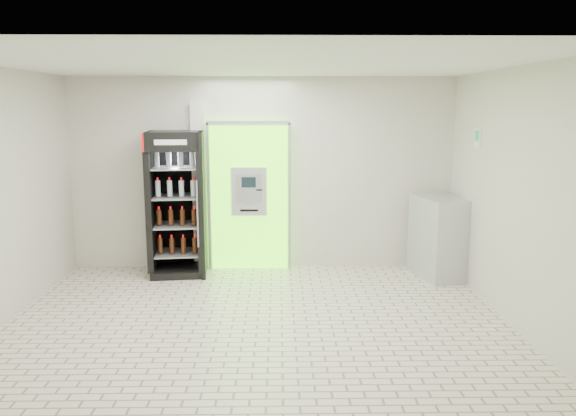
{
  "coord_description": "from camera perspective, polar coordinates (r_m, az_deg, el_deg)",
  "views": [
    {
      "loc": [
        0.26,
        -6.28,
        2.54
      ],
      "look_at": [
        0.39,
        1.2,
        1.19
      ],
      "focal_mm": 35.0,
      "sensor_mm": 36.0,
      "label": 1
    }
  ],
  "objects": [
    {
      "name": "atm_assembly",
      "position": [
        8.81,
        -3.94,
        1.29
      ],
      "size": [
        1.3,
        0.24,
        2.33
      ],
      "color": "#5FF617",
      "rests_on": "ground"
    },
    {
      "name": "ground",
      "position": [
        6.78,
        -3.16,
        -11.78
      ],
      "size": [
        6.0,
        6.0,
        0.0
      ],
      "primitive_type": "plane",
      "color": "beige",
      "rests_on": "ground"
    },
    {
      "name": "beverage_cooler",
      "position": [
        8.68,
        -11.14,
        0.16
      ],
      "size": [
        0.89,
        0.82,
        2.18
      ],
      "rotation": [
        0.0,
        0.0,
        0.1
      ],
      "color": "black",
      "rests_on": "ground"
    },
    {
      "name": "pillar",
      "position": [
        8.9,
        -8.96,
        2.12
      ],
      "size": [
        0.22,
        0.11,
        2.6
      ],
      "color": "silver",
      "rests_on": "ground"
    },
    {
      "name": "room_shell",
      "position": [
        6.32,
        -3.33,
        3.88
      ],
      "size": [
        6.0,
        6.0,
        6.0
      ],
      "color": "beige",
      "rests_on": "ground"
    },
    {
      "name": "exit_sign",
      "position": [
        8.16,
        18.7,
        6.77
      ],
      "size": [
        0.02,
        0.22,
        0.26
      ],
      "color": "white",
      "rests_on": "room_shell"
    },
    {
      "name": "steel_cabinet",
      "position": [
        8.75,
        15.19,
        -2.88
      ],
      "size": [
        0.81,
        1.03,
        1.21
      ],
      "rotation": [
        0.0,
        0.0,
        0.23
      ],
      "color": "#B4B7BC",
      "rests_on": "ground"
    }
  ]
}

